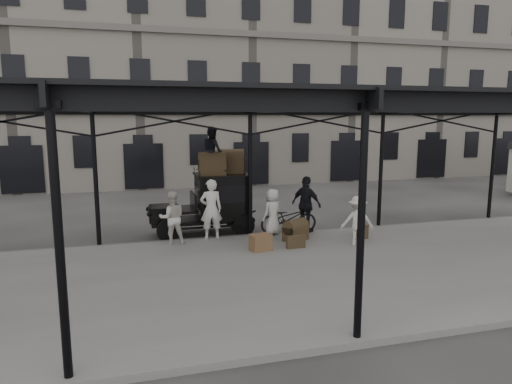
# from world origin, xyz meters

# --- Properties ---
(ground) EXTENTS (120.00, 120.00, 0.00)m
(ground) POSITION_xyz_m (0.00, 0.00, 0.00)
(ground) COLOR #383533
(ground) RESTS_ON ground
(platform) EXTENTS (28.00, 8.00, 0.15)m
(platform) POSITION_xyz_m (0.00, -2.00, 0.07)
(platform) COLOR slate
(platform) RESTS_ON ground
(canopy) EXTENTS (22.50, 9.00, 4.74)m
(canopy) POSITION_xyz_m (0.00, -1.72, 4.60)
(canopy) COLOR black
(canopy) RESTS_ON ground
(building_frontage) EXTENTS (64.00, 8.00, 14.00)m
(building_frontage) POSITION_xyz_m (0.00, 18.00, 7.00)
(building_frontage) COLOR slate
(building_frontage) RESTS_ON ground
(taxi) EXTENTS (3.65, 1.55, 2.18)m
(taxi) POSITION_xyz_m (-1.11, 2.97, 1.20)
(taxi) COLOR black
(taxi) RESTS_ON ground
(porter_left) EXTENTS (0.74, 0.50, 2.01)m
(porter_left) POSITION_xyz_m (-1.40, 1.80, 1.16)
(porter_left) COLOR silver
(porter_left) RESTS_ON platform
(porter_midleft) EXTENTS (0.83, 0.65, 1.71)m
(porter_midleft) POSITION_xyz_m (-2.72, 1.51, 1.00)
(porter_midleft) COLOR beige
(porter_midleft) RESTS_ON platform
(porter_centre) EXTENTS (0.93, 0.83, 1.60)m
(porter_centre) POSITION_xyz_m (0.74, 1.80, 0.95)
(porter_centre) COLOR silver
(porter_centre) RESTS_ON platform
(porter_official) EXTENTS (1.07, 1.23, 1.99)m
(porter_official) POSITION_xyz_m (1.99, 1.80, 1.15)
(porter_official) COLOR black
(porter_official) RESTS_ON platform
(porter_right) EXTENTS (1.16, 0.88, 1.59)m
(porter_right) POSITION_xyz_m (2.91, -0.23, 0.94)
(porter_right) COLOR beige
(porter_right) RESTS_ON platform
(bicycle) EXTENTS (2.04, 0.77, 1.06)m
(bicycle) POSITION_xyz_m (1.34, 1.80, 0.68)
(bicycle) COLOR black
(bicycle) RESTS_ON platform
(porter_roof) EXTENTS (0.81, 0.95, 1.69)m
(porter_roof) POSITION_xyz_m (-1.14, 2.87, 3.02)
(porter_roof) COLOR black
(porter_roof) RESTS_ON taxi
(steamer_trunk_roof_near) EXTENTS (0.94, 0.60, 0.67)m
(steamer_trunk_roof_near) POSITION_xyz_m (-1.19, 2.72, 2.52)
(steamer_trunk_roof_near) COLOR #483921
(steamer_trunk_roof_near) RESTS_ON taxi
(steamer_trunk_roof_far) EXTENTS (1.10, 0.83, 0.72)m
(steamer_trunk_roof_far) POSITION_xyz_m (-0.44, 3.17, 2.54)
(steamer_trunk_roof_far) COLOR #483921
(steamer_trunk_roof_far) RESTS_ON taxi
(steamer_trunk_platform) EXTENTS (0.94, 0.82, 0.59)m
(steamer_trunk_platform) POSITION_xyz_m (1.25, 0.85, 0.44)
(steamer_trunk_platform) COLOR #483921
(steamer_trunk_platform) RESTS_ON platform
(wicker_hamper) EXTENTS (0.68, 0.56, 0.50)m
(wicker_hamper) POSITION_xyz_m (-0.20, 0.03, 0.40)
(wicker_hamper) COLOR brown
(wicker_hamper) RESTS_ON platform
(suitcase_upright) EXTENTS (0.21, 0.61, 0.45)m
(suitcase_upright) POSITION_xyz_m (3.57, 0.68, 0.38)
(suitcase_upright) COLOR #483921
(suitcase_upright) RESTS_ON platform
(suitcase_flat) EXTENTS (0.61, 0.18, 0.40)m
(suitcase_flat) POSITION_xyz_m (0.93, -0.02, 0.35)
(suitcase_flat) COLOR #483921
(suitcase_flat) RESTS_ON platform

